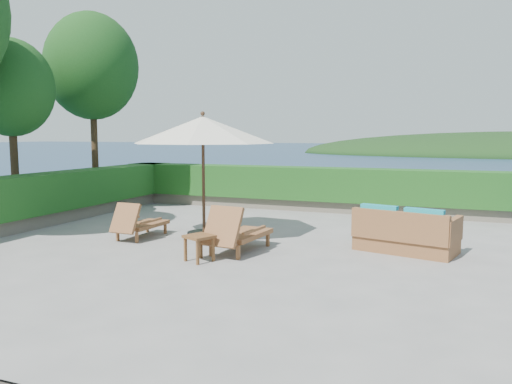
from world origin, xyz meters
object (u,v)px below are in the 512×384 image
at_px(lounge_left, 138,223).
at_px(wicker_loveseat, 405,234).
at_px(patio_umbrella, 203,131).
at_px(lounge_right, 237,232).
at_px(side_table, 199,240).

distance_m(lounge_left, wicker_loveseat, 5.84).
height_order(patio_umbrella, lounge_right, patio_umbrella).
relative_size(patio_umbrella, side_table, 6.47).
bearing_deg(lounge_left, patio_umbrella, 28.81).
relative_size(lounge_left, wicker_loveseat, 0.71).
height_order(lounge_right, side_table, lounge_right).
bearing_deg(patio_umbrella, lounge_left, -153.11).
bearing_deg(wicker_loveseat, lounge_left, -158.02).
bearing_deg(side_table, lounge_left, 149.26).
distance_m(lounge_left, lounge_right, 2.69).
relative_size(lounge_right, side_table, 2.89).
relative_size(lounge_left, lounge_right, 0.84).
bearing_deg(lounge_left, side_table, -28.82).
xyz_separation_m(patio_umbrella, side_table, (0.95, -2.02, -2.02)).
bearing_deg(side_table, lounge_right, 67.28).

